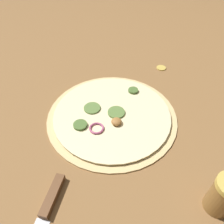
{
  "coord_description": "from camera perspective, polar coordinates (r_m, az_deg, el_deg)",
  "views": [
    {
      "loc": [
        -0.07,
        -0.44,
        0.47
      ],
      "look_at": [
        0.0,
        0.0,
        0.02
      ],
      "focal_mm": 35.0,
      "sensor_mm": 36.0,
      "label": 1
    }
  ],
  "objects": [
    {
      "name": "knife",
      "position": [
        0.51,
        -17.16,
        -24.22
      ],
      "size": [
        0.13,
        0.27,
        0.02
      ],
      "rotation": [
        0.0,
        0.0,
        4.33
      ],
      "color": "silver",
      "rests_on": "ground_plane"
    },
    {
      "name": "spice_jar",
      "position": [
        0.51,
        27.13,
        -18.87
      ],
      "size": [
        0.06,
        0.06,
        0.1
      ],
      "color": "olive",
      "rests_on": "ground_plane"
    },
    {
      "name": "pizza",
      "position": [
        0.64,
        -0.06,
        -0.78
      ],
      "size": [
        0.38,
        0.38,
        0.03
      ],
      "color": "#D6B77A",
      "rests_on": "ground_plane"
    },
    {
      "name": "loose_cap",
      "position": [
        0.86,
        12.76,
        11.27
      ],
      "size": [
        0.04,
        0.04,
        0.01
      ],
      "color": "gold",
      "rests_on": "ground_plane"
    },
    {
      "name": "ground_plane",
      "position": [
        0.65,
        0.0,
        -1.14
      ],
      "size": [
        3.0,
        3.0,
        0.0
      ],
      "primitive_type": "plane",
      "color": "brown"
    }
  ]
}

